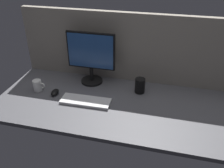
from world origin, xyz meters
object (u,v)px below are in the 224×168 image
at_px(mouse, 55,92).
at_px(mug_ceramic_white, 38,86).
at_px(mug_black_travel, 140,86).
at_px(keyboard, 86,101).
at_px(monitor, 91,56).

height_order(mouse, mug_ceramic_white, mug_ceramic_white).
bearing_deg(mouse, mug_ceramic_white, 169.56).
bearing_deg(mug_ceramic_white, mug_black_travel, 12.34).
bearing_deg(keyboard, mouse, 168.73).
relative_size(mouse, mug_ceramic_white, 0.96).
xyz_separation_m(mouse, mug_ceramic_white, (-0.15, 0.02, 0.03)).
xyz_separation_m(keyboard, mouse, (-0.27, 0.05, 0.01)).
bearing_deg(keyboard, mug_black_travel, 31.68).
distance_m(keyboard, mouse, 0.27).
relative_size(monitor, mug_black_travel, 3.63).
relative_size(keyboard, mouse, 3.85).
height_order(monitor, mug_black_travel, monitor).
height_order(monitor, keyboard, monitor).
bearing_deg(monitor, mug_black_travel, -9.71).
xyz_separation_m(monitor, mug_black_travel, (0.42, -0.07, -0.18)).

